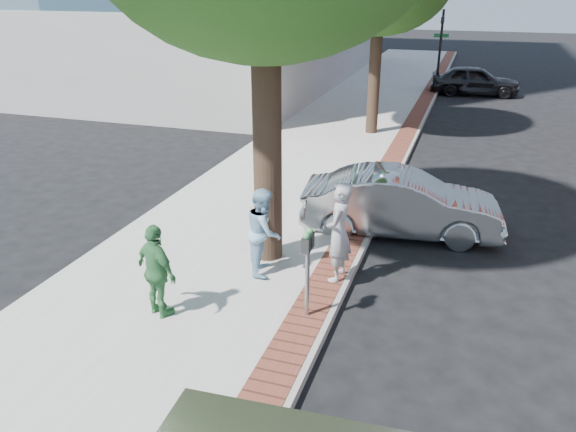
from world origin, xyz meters
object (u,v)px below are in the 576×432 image
at_px(person_gray, 339,232).
at_px(person_officer, 264,231).
at_px(parking_meter, 308,256).
at_px(person_green, 157,271).
at_px(sedan_silver, 401,204).
at_px(bg_car, 475,80).

height_order(person_gray, person_officer, person_gray).
distance_m(parking_meter, person_green, 2.33).
relative_size(person_officer, sedan_silver, 0.38).
xyz_separation_m(person_gray, bg_car, (1.84, 19.75, -0.36)).
bearing_deg(parking_meter, person_green, -162.34).
xyz_separation_m(person_officer, person_green, (-1.05, -1.88, -0.03)).
height_order(person_officer, bg_car, person_officer).
distance_m(person_officer, bg_car, 20.15).
xyz_separation_m(person_officer, sedan_silver, (2.05, 2.78, -0.26)).
distance_m(sedan_silver, bg_car, 17.16).
bearing_deg(person_green, sedan_silver, -99.04).
bearing_deg(parking_meter, bg_car, 84.55).
distance_m(person_green, bg_car, 22.18).
xyz_separation_m(parking_meter, person_gray, (0.17, 1.32, -0.16)).
height_order(person_gray, bg_car, person_gray).
xyz_separation_m(person_gray, person_green, (-2.37, -2.02, -0.13)).
height_order(sedan_silver, bg_car, bg_car).
height_order(person_officer, person_green, person_officer).
relative_size(person_gray, bg_car, 0.44).
bearing_deg(person_officer, sedan_silver, -52.37).
relative_size(sedan_silver, bg_car, 1.02).
xyz_separation_m(person_green, bg_car, (4.22, 21.77, -0.23)).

